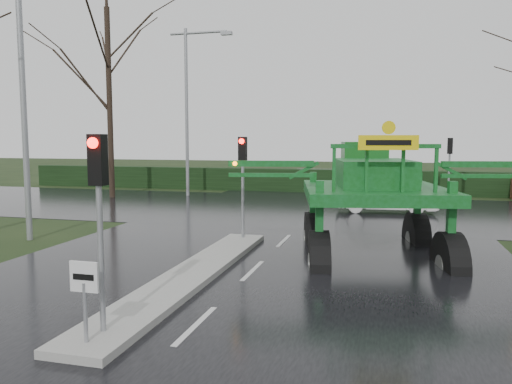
% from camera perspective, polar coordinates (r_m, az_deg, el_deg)
% --- Properties ---
extents(ground, '(140.00, 140.00, 0.00)m').
position_cam_1_polar(ground, '(9.60, -6.87, -14.99)').
color(ground, black).
rests_on(ground, ground).
extents(road_main, '(14.00, 80.00, 0.02)m').
position_cam_1_polar(road_main, '(18.93, 4.43, -4.44)').
color(road_main, black).
rests_on(road_main, ground).
extents(road_cross, '(80.00, 12.00, 0.02)m').
position_cam_1_polar(road_cross, '(24.78, 6.96, -1.98)').
color(road_cross, black).
rests_on(road_cross, ground).
extents(median_island, '(1.20, 10.00, 0.16)m').
position_cam_1_polar(median_island, '(12.69, -7.33, -9.35)').
color(median_island, gray).
rests_on(median_island, ground).
extents(hedge_row, '(44.00, 0.90, 1.50)m').
position_cam_1_polar(hedge_row, '(32.60, 8.92, 1.22)').
color(hedge_row, black).
rests_on(hedge_row, ground).
extents(keep_left_sign, '(0.50, 0.07, 1.35)m').
position_cam_1_polar(keep_left_sign, '(8.59, -19.01, -10.39)').
color(keep_left_sign, gray).
rests_on(keep_left_sign, ground).
extents(traffic_signal_near, '(0.26, 0.33, 3.52)m').
position_cam_1_polar(traffic_signal_near, '(8.70, -17.56, 0.16)').
color(traffic_signal_near, gray).
rests_on(traffic_signal_near, ground).
extents(traffic_signal_mid, '(0.26, 0.33, 3.52)m').
position_cam_1_polar(traffic_signal_mid, '(16.50, -1.54, 3.08)').
color(traffic_signal_mid, gray).
rests_on(traffic_signal_mid, ground).
extents(traffic_signal_far, '(0.26, 0.33, 3.52)m').
position_cam_1_polar(traffic_signal_far, '(28.51, 21.26, 3.91)').
color(traffic_signal_far, gray).
rests_on(traffic_signal_far, ground).
extents(street_light_left_near, '(3.85, 0.30, 10.00)m').
position_cam_1_polar(street_light_left_near, '(18.57, -24.49, 13.39)').
color(street_light_left_near, gray).
rests_on(street_light_left_near, ground).
extents(street_light_left_far, '(3.85, 0.30, 10.00)m').
position_cam_1_polar(street_light_left_far, '(30.69, -7.42, 10.74)').
color(street_light_left_far, gray).
rests_on(street_light_left_far, ground).
extents(tree_left_far, '(7.70, 7.70, 13.26)m').
position_cam_1_polar(tree_left_far, '(30.95, -16.48, 12.67)').
color(tree_left_far, black).
rests_on(tree_left_far, ground).
extents(crop_sprayer, '(8.62, 6.13, 4.89)m').
position_cam_1_polar(crop_sprayer, '(13.75, 7.25, 1.29)').
color(crop_sprayer, black).
rests_on(crop_sprayer, ground).
extents(white_sedan, '(4.72, 1.97, 1.52)m').
position_cam_1_polar(white_sedan, '(24.38, 14.54, -2.28)').
color(white_sedan, white).
rests_on(white_sedan, ground).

